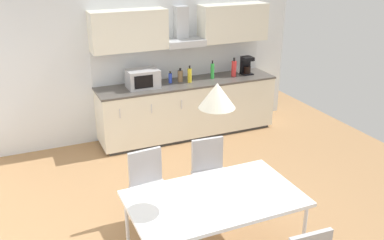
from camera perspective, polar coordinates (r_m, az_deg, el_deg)
ground_plane at (r=4.99m, az=-0.09°, el=-13.72°), size 7.37×7.96×0.02m
wall_back at (r=6.82m, az=-9.27°, el=7.85°), size 5.89×0.10×2.54m
kitchen_counter at (r=7.00m, az=-0.59°, el=1.59°), size 2.92×0.68×0.91m
backsplash_tile at (r=7.07m, az=-1.62°, el=7.81°), size 2.90×0.02×0.52m
upper_wall_cabinets at (r=6.81m, az=-1.17°, el=12.29°), size 2.90×0.40×0.59m
microwave at (r=6.58m, az=-6.58°, el=5.50°), size 0.48×0.35×0.28m
coffee_maker at (r=7.32m, az=7.25°, el=7.25°), size 0.18×0.19×0.30m
bottle_brown at (r=6.84m, az=-1.58°, el=5.89°), size 0.08×0.08×0.22m
bottle_red at (r=7.15m, az=5.61°, el=6.86°), size 0.08×0.08×0.31m
bottle_green at (r=7.01m, az=2.74°, el=6.58°), size 0.06×0.06×0.30m
bottle_yellow at (r=6.80m, az=-0.32°, el=5.99°), size 0.07×0.07×0.27m
bottle_blue at (r=6.79m, az=-2.91°, el=5.63°), size 0.06×0.06×0.19m
dining_table at (r=4.10m, az=3.03°, el=-10.68°), size 1.62×0.94×0.74m
chair_far_left at (r=4.74m, az=-5.73°, el=-8.16°), size 0.43×0.43×0.87m
chair_far_right at (r=4.98m, az=2.45°, el=-6.47°), size 0.43×0.43×0.87m
pendant_lamp at (r=3.64m, az=3.36°, el=3.29°), size 0.32×0.32×0.22m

